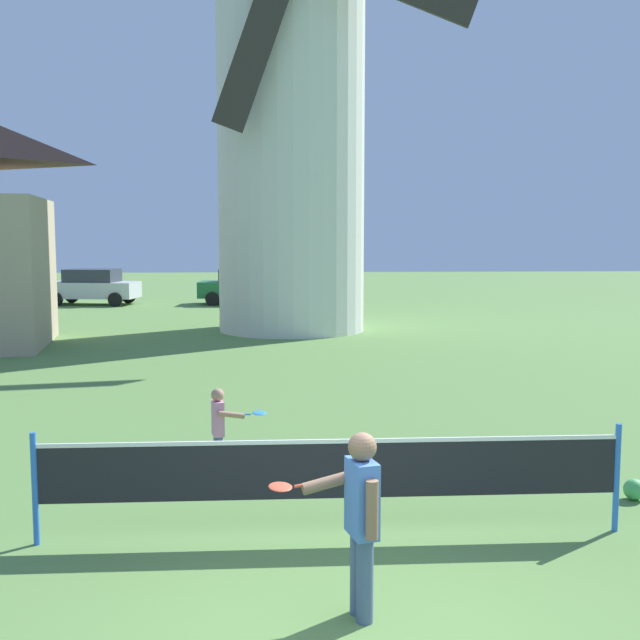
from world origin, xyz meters
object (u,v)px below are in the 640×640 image
at_px(stray_ball, 634,489).
at_px(parked_car_green, 247,286).
at_px(tennis_net, 332,470).
at_px(player_far, 220,425).
at_px(windmill, 291,92).
at_px(player_near, 359,514).
at_px(parked_car_silver, 93,286).

bearing_deg(stray_ball, parked_car_green, 101.32).
bearing_deg(tennis_net, stray_ball, 14.26).
bearing_deg(stray_ball, player_far, 164.97).
relative_size(tennis_net, player_far, 5.33).
bearing_deg(stray_ball, tennis_net, -165.74).
distance_m(tennis_net, stray_ball, 3.63).
xyz_separation_m(tennis_net, player_far, (-1.23, 2.15, -0.07)).
height_order(windmill, stray_ball, windmill).
bearing_deg(player_near, stray_ball, 36.37).
height_order(stray_ball, parked_car_green, parked_car_green).
distance_m(player_near, player_far, 4.00).
distance_m(windmill, player_near, 19.81).
bearing_deg(parked_car_silver, stray_ball, -65.38).
bearing_deg(player_far, parked_car_green, 91.12).
bearing_deg(parked_car_green, tennis_net, -86.34).
xyz_separation_m(windmill, stray_ball, (3.46, -16.19, -7.28)).
bearing_deg(player_near, windmill, 90.18).
relative_size(windmill, stray_ball, 66.94).
distance_m(player_near, parked_car_green, 28.52).
distance_m(tennis_net, player_far, 2.48).
bearing_deg(windmill, parked_car_silver, 130.62).
xyz_separation_m(parked_car_silver, parked_car_green, (6.76, -0.14, 0.00)).
bearing_deg(tennis_net, player_near, -87.16).
xyz_separation_m(windmill, parked_car_green, (-1.74, 9.77, -6.59)).
xyz_separation_m(windmill, player_far, (-1.26, -14.92, -6.78)).
bearing_deg(parked_car_silver, parked_car_green, -1.17).
height_order(tennis_net, player_near, player_near).
distance_m(windmill, stray_ball, 18.08).
distance_m(windmill, player_far, 16.44).
bearing_deg(player_far, player_near, -70.77).
distance_m(windmill, tennis_net, 18.35).
bearing_deg(windmill, player_near, -89.82).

